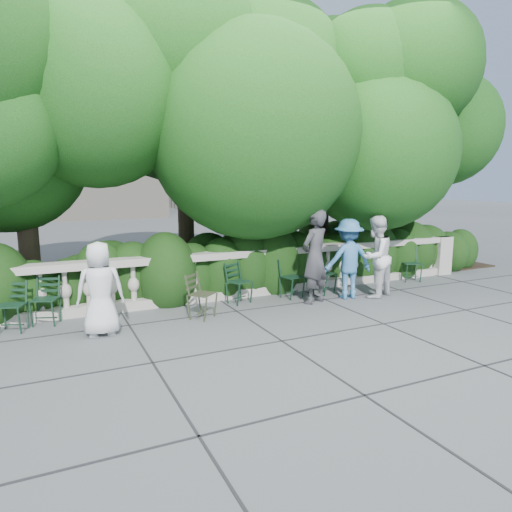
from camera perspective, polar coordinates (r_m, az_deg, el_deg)
name	(u,v)px	position (r m, az deg, el deg)	size (l,w,h in m)	color
ground	(280,319)	(8.23, 3.00, -7.92)	(90.00, 90.00, 0.00)	#4F5156
balustrade	(240,274)	(9.68, -2.02, -2.30)	(12.00, 0.44, 1.00)	#9E998E
shrub_hedge	(220,285)	(10.88, -4.51, -3.64)	(15.00, 2.60, 1.70)	black
tree_canopy	(242,115)	(11.14, -1.70, 17.20)	(15.04, 6.52, 6.78)	#3F3023
chair_a	(10,335)	(8.44, -28.43, -8.63)	(0.44, 0.48, 0.84)	black
chair_b	(44,327)	(8.60, -25.00, -8.05)	(0.44, 0.48, 0.84)	black
chair_c	(244,305)	(9.17, -1.48, -6.09)	(0.44, 0.48, 0.84)	black
chair_d	(297,299)	(9.64, 5.10, -5.35)	(0.44, 0.48, 0.84)	black
chair_e	(413,282)	(11.77, 19.01, -3.12)	(0.44, 0.48, 0.84)	black
chair_f	(329,295)	(10.06, 9.14, -4.81)	(0.44, 0.48, 0.84)	black
chair_weathered	(209,319)	(8.28, -5.83, -7.86)	(0.44, 0.48, 0.84)	black
person_businessman	(100,289)	(7.65, -18.91, -3.89)	(0.74, 0.48, 1.51)	silver
person_woman_grey	(315,257)	(9.19, 7.34, -0.07)	(0.69, 0.45, 1.90)	#38383C
person_casual_man	(375,257)	(9.93, 14.70, -0.08)	(0.84, 0.66, 1.73)	silver
person_older_blue	(348,259)	(9.70, 11.43, -0.36)	(1.08, 0.62, 1.67)	teal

